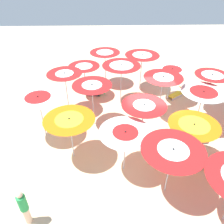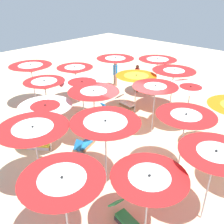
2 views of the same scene
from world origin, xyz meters
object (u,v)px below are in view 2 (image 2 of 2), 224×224
Objects in this scene: beach_umbrella_14 at (75,70)px; lounger_0 at (36,144)px; beach_umbrella_13 at (82,85)px; beach_umbrella_18 at (45,85)px; beach_umbrella_7 at (155,90)px; beach_umbrella_17 at (46,110)px; beach_umbrella_11 at (106,127)px; lounger_2 at (127,219)px; lounger_4 at (126,102)px; beach_umbrella_15 at (63,185)px; beachgoer_0 at (115,73)px; beach_umbrella_2 at (190,91)px; beach_umbrella_16 at (34,133)px; beach_umbrella_19 at (31,69)px; beach_umbrella_5 at (215,158)px; lounger_3 at (97,112)px; beach_umbrella_8 at (136,78)px; beach_umbrella_4 at (157,62)px; beach_umbrella_9 at (115,61)px; lounger_1 at (85,143)px; beach_umbrella_10 at (149,181)px; beach_umbrella_12 at (94,95)px; beach_umbrella_6 at (185,119)px; beach_umbrella_3 at (174,74)px.

beach_umbrella_14 is 5.17m from lounger_0.
beach_umbrella_18 is (-0.96, -1.45, 0.18)m from beach_umbrella_13.
beach_umbrella_7 is 5.66m from lounger_0.
lounger_0 is (-2.93, -4.44, -1.94)m from beach_umbrella_7.
beach_umbrella_17 is at bearing -118.81° from beach_umbrella_7.
beach_umbrella_11 is 1.93× the size of lounger_2.
beach_umbrella_13 is at bearing -90.76° from lounger_4.
beach_umbrella_7 is 6.56m from beach_umbrella_15.
lounger_0 is at bearing -24.50° from beachgoer_0.
lounger_0 is 1.03× the size of lounger_2.
beach_umbrella_13 is at bearing 109.05° from beach_umbrella_17.
beach_umbrella_16 is at bearing -102.55° from beach_umbrella_2.
beachgoer_0 is (1.16, 5.58, -1.35)m from beach_umbrella_19.
beach_umbrella_16 is at bearing -151.03° from beach_umbrella_5.
beach_umbrella_2 is at bearing 95.74° from beach_umbrella_15.
lounger_3 is at bearing 130.11° from beach_umbrella_15.
beach_umbrella_17 is (-3.04, -0.21, -0.34)m from beach_umbrella_11.
beach_umbrella_15 is at bearing -41.42° from beach_umbrella_14.
beach_umbrella_7 is 2.23m from beach_umbrella_8.
beach_umbrella_17 is at bearing -11.82° from lounger_0.
beach_umbrella_5 is (6.41, -7.03, 0.09)m from beach_umbrella_4.
beach_umbrella_9 is 1.90× the size of lounger_2.
beach_umbrella_16 reaches higher than lounger_0.
lounger_1 is at bearing 36.36° from lounger_3.
beach_umbrella_18 is 3.38m from lounger_1.
lounger_1 is at bearing 158.64° from beach_umbrella_10.
beach_umbrella_5 is 1.03× the size of beach_umbrella_7.
beach_umbrella_12 reaches higher than beach_umbrella_17.
beach_umbrella_16 reaches higher than lounger_3.
lounger_2 is at bearing -27.36° from beach_umbrella_11.
beach_umbrella_19 is at bearing -154.24° from beach_umbrella_2.
beach_umbrella_6 is 1.04× the size of beach_umbrella_7.
beach_umbrella_7 is at bearing 83.29° from beach_umbrella_16.
beach_umbrella_3 is at bearing 128.30° from beach_umbrella_5.
beach_umbrella_16 reaches higher than beach_umbrella_15.
beach_umbrella_12 is at bearing 128.15° from beach_umbrella_15.
beach_umbrella_5 reaches higher than beach_umbrella_19.
beach_umbrella_18 is at bearing -17.62° from beach_umbrella_19.
beach_umbrella_2 is at bearing 60.08° from beach_umbrella_12.
beach_umbrella_13 is 1.59× the size of lounger_4.
beach_umbrella_3 is 0.95× the size of beach_umbrella_5.
beach_umbrella_7 is (0.64, -2.70, 0.04)m from beach_umbrella_3.
beach_umbrella_13 is at bearing 147.97° from beach_umbrella_11.
beachgoer_0 is at bearing 117.85° from beach_umbrella_16.
beach_umbrella_11 is 1.50× the size of beachgoer_0.
beach_umbrella_15 is at bearing -30.26° from beach_umbrella_18.
beach_umbrella_6 is 1.01× the size of beach_umbrella_19.
lounger_0 is at bearing -32.22° from beach_umbrella_19.
beach_umbrella_4 is 7.48m from beach_umbrella_6.
beach_umbrella_19 is at bearing 149.58° from beach_umbrella_16.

